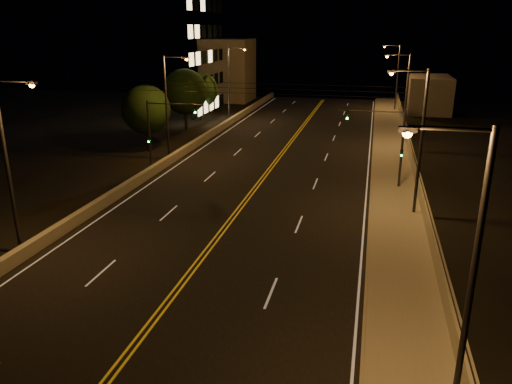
% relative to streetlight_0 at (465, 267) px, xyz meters
% --- Properties ---
extents(road, '(18.00, 120.00, 0.02)m').
position_rel_streetlight_0_xyz_m(road, '(-11.54, 16.29, -5.56)').
color(road, black).
rests_on(road, ground).
extents(sidewalk, '(3.60, 120.00, 0.30)m').
position_rel_streetlight_0_xyz_m(sidewalk, '(-0.74, 16.29, -5.42)').
color(sidewalk, gray).
rests_on(sidewalk, ground).
extents(curb, '(0.14, 120.00, 0.15)m').
position_rel_streetlight_0_xyz_m(curb, '(-2.61, 16.29, -5.49)').
color(curb, gray).
rests_on(curb, ground).
extents(parapet_wall, '(0.30, 120.00, 1.00)m').
position_rel_streetlight_0_xyz_m(parapet_wall, '(0.91, 16.29, -4.77)').
color(parapet_wall, '#9D9982').
rests_on(parapet_wall, sidewalk).
extents(jersey_barrier, '(0.45, 120.00, 0.77)m').
position_rel_streetlight_0_xyz_m(jersey_barrier, '(-21.01, 16.29, -5.18)').
color(jersey_barrier, '#9D9982').
rests_on(jersey_barrier, ground).
extents(distant_building_right, '(6.00, 10.00, 5.24)m').
position_rel_streetlight_0_xyz_m(distant_building_right, '(4.96, 65.05, -2.95)').
color(distant_building_right, gray).
rests_on(distant_building_right, ground).
extents(distant_building_left, '(8.00, 8.00, 10.24)m').
position_rel_streetlight_0_xyz_m(distant_building_left, '(-27.54, 69.91, -0.45)').
color(distant_building_left, gray).
rests_on(distant_building_left, ground).
extents(parapet_rail, '(0.06, 120.00, 0.06)m').
position_rel_streetlight_0_xyz_m(parapet_rail, '(0.91, 16.29, -4.24)').
color(parapet_rail, black).
rests_on(parapet_rail, parapet_wall).
extents(lane_markings, '(17.32, 116.00, 0.00)m').
position_rel_streetlight_0_xyz_m(lane_markings, '(-11.54, 16.22, -5.55)').
color(lane_markings, silver).
rests_on(lane_markings, road).
extents(streetlight_0, '(2.55, 0.28, 9.70)m').
position_rel_streetlight_0_xyz_m(streetlight_0, '(0.00, 0.00, 0.00)').
color(streetlight_0, '#2D2D33').
rests_on(streetlight_0, ground).
extents(streetlight_1, '(2.55, 0.28, 9.70)m').
position_rel_streetlight_0_xyz_m(streetlight_1, '(0.00, 19.03, 0.00)').
color(streetlight_1, '#2D2D33').
rests_on(streetlight_1, ground).
extents(streetlight_2, '(2.55, 0.28, 9.70)m').
position_rel_streetlight_0_xyz_m(streetlight_2, '(0.00, 38.28, 0.00)').
color(streetlight_2, '#2D2D33').
rests_on(streetlight_2, ground).
extents(streetlight_3, '(2.55, 0.28, 9.70)m').
position_rel_streetlight_0_xyz_m(streetlight_3, '(0.00, 64.29, 0.00)').
color(streetlight_3, '#2D2D33').
rests_on(streetlight_3, ground).
extents(streetlight_4, '(2.55, 0.28, 9.70)m').
position_rel_streetlight_0_xyz_m(streetlight_4, '(-21.47, 8.01, 0.00)').
color(streetlight_4, '#2D2D33').
rests_on(streetlight_4, ground).
extents(streetlight_5, '(2.55, 0.28, 9.70)m').
position_rel_streetlight_0_xyz_m(streetlight_5, '(-21.47, 29.57, 0.00)').
color(streetlight_5, '#2D2D33').
rests_on(streetlight_5, ground).
extents(streetlight_6, '(2.55, 0.28, 9.70)m').
position_rel_streetlight_0_xyz_m(streetlight_6, '(-21.47, 50.47, 0.00)').
color(streetlight_6, '#2D2D33').
rests_on(streetlight_6, ground).
extents(traffic_signal_right, '(5.11, 0.31, 6.28)m').
position_rel_streetlight_0_xyz_m(traffic_signal_right, '(-1.52, 24.70, -1.62)').
color(traffic_signal_right, '#2D2D33').
rests_on(traffic_signal_right, ground).
extents(traffic_signal_left, '(5.11, 0.31, 6.28)m').
position_rel_streetlight_0_xyz_m(traffic_signal_left, '(-20.35, 24.70, -1.62)').
color(traffic_signal_left, '#2D2D33').
rests_on(traffic_signal_left, ground).
extents(overhead_wires, '(22.00, 0.03, 0.83)m').
position_rel_streetlight_0_xyz_m(overhead_wires, '(-11.54, 25.79, 1.83)').
color(overhead_wires, black).
extents(building_tower, '(24.00, 15.00, 27.59)m').
position_rel_streetlight_0_xyz_m(building_tower, '(-36.64, 50.52, 7.65)').
color(building_tower, gray).
rests_on(building_tower, ground).
extents(tree_0, '(4.92, 4.92, 6.67)m').
position_rel_streetlight_0_xyz_m(tree_0, '(-25.22, 32.51, -1.37)').
color(tree_0, black).
rests_on(tree_0, ground).
extents(tree_1, '(5.45, 5.45, 7.39)m').
position_rel_streetlight_0_xyz_m(tree_1, '(-25.36, 43.78, -0.91)').
color(tree_1, black).
rests_on(tree_1, ground).
extents(tree_2, '(4.72, 4.72, 6.40)m').
position_rel_streetlight_0_xyz_m(tree_2, '(-25.85, 50.92, -1.54)').
color(tree_2, black).
rests_on(tree_2, ground).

